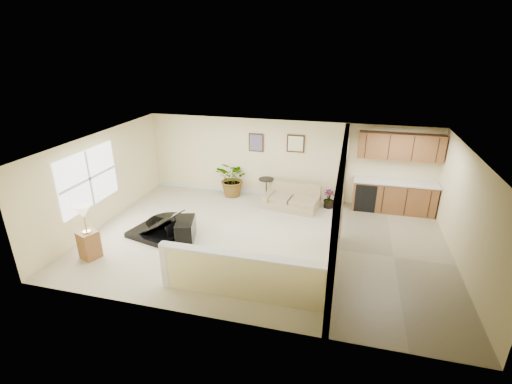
% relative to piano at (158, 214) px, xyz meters
% --- Properties ---
extents(floor, '(9.00, 9.00, 0.00)m').
position_rel_piano_xyz_m(floor, '(2.77, 0.22, -0.53)').
color(floor, '#BBB491').
rests_on(floor, ground).
extents(back_wall, '(9.00, 0.04, 2.50)m').
position_rel_piano_xyz_m(back_wall, '(2.77, 3.22, 0.72)').
color(back_wall, beige).
rests_on(back_wall, floor).
extents(front_wall, '(9.00, 0.04, 2.50)m').
position_rel_piano_xyz_m(front_wall, '(2.77, -2.78, 0.72)').
color(front_wall, beige).
rests_on(front_wall, floor).
extents(left_wall, '(0.04, 6.00, 2.50)m').
position_rel_piano_xyz_m(left_wall, '(-1.73, 0.22, 0.72)').
color(left_wall, beige).
rests_on(left_wall, floor).
extents(right_wall, '(0.04, 6.00, 2.50)m').
position_rel_piano_xyz_m(right_wall, '(7.27, 0.22, 0.72)').
color(right_wall, beige).
rests_on(right_wall, floor).
extents(ceiling, '(9.00, 6.00, 0.04)m').
position_rel_piano_xyz_m(ceiling, '(2.77, 0.22, 1.97)').
color(ceiling, silver).
rests_on(ceiling, back_wall).
extents(kitchen_vinyl, '(2.70, 6.00, 0.01)m').
position_rel_piano_xyz_m(kitchen_vinyl, '(5.92, 0.22, -0.52)').
color(kitchen_vinyl, gray).
rests_on(kitchen_vinyl, floor).
extents(interior_partition, '(0.18, 5.99, 2.50)m').
position_rel_piano_xyz_m(interior_partition, '(4.57, 0.47, 0.69)').
color(interior_partition, beige).
rests_on(interior_partition, floor).
extents(pony_half_wall, '(3.42, 0.22, 1.00)m').
position_rel_piano_xyz_m(pony_half_wall, '(2.84, -2.08, -0.01)').
color(pony_half_wall, beige).
rests_on(pony_half_wall, floor).
extents(left_window, '(0.05, 2.15, 1.45)m').
position_rel_piano_xyz_m(left_window, '(-1.72, -0.28, 0.92)').
color(left_window, white).
rests_on(left_window, left_wall).
extents(wall_art_left, '(0.48, 0.04, 0.58)m').
position_rel_piano_xyz_m(wall_art_left, '(1.82, 3.19, 1.22)').
color(wall_art_left, '#381F14').
rests_on(wall_art_left, back_wall).
extents(wall_mirror, '(0.55, 0.04, 0.55)m').
position_rel_piano_xyz_m(wall_mirror, '(3.07, 3.19, 1.27)').
color(wall_mirror, '#381F14').
rests_on(wall_mirror, back_wall).
extents(kitchen_cabinets, '(2.36, 0.65, 2.33)m').
position_rel_piano_xyz_m(kitchen_cabinets, '(5.96, 2.95, 0.34)').
color(kitchen_cabinets, brown).
rests_on(kitchen_cabinets, floor).
extents(piano, '(1.77, 1.78, 1.26)m').
position_rel_piano_xyz_m(piano, '(0.00, 0.00, 0.00)').
color(piano, black).
rests_on(piano, floor).
extents(piano_bench, '(0.64, 0.92, 0.56)m').
position_rel_piano_xyz_m(piano_bench, '(0.86, -0.23, -0.25)').
color(piano_bench, black).
rests_on(piano_bench, floor).
extents(loveseat, '(1.75, 1.15, 0.93)m').
position_rel_piano_xyz_m(loveseat, '(3.12, 2.47, -0.17)').
color(loveseat, tan).
rests_on(loveseat, floor).
extents(accent_table, '(0.49, 0.49, 0.70)m').
position_rel_piano_xyz_m(accent_table, '(2.24, 2.83, -0.07)').
color(accent_table, black).
rests_on(accent_table, floor).
extents(palm_plant, '(1.35, 1.28, 1.18)m').
position_rel_piano_xyz_m(palm_plant, '(1.15, 2.86, 0.05)').
color(palm_plant, black).
rests_on(palm_plant, floor).
extents(small_plant, '(0.38, 0.38, 0.56)m').
position_rel_piano_xyz_m(small_plant, '(4.22, 2.72, -0.29)').
color(small_plant, black).
rests_on(small_plant, floor).
extents(lamp_stand, '(0.50, 0.50, 1.32)m').
position_rel_piano_xyz_m(lamp_stand, '(-0.96, -1.54, 0.03)').
color(lamp_stand, brown).
rests_on(lamp_stand, floor).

